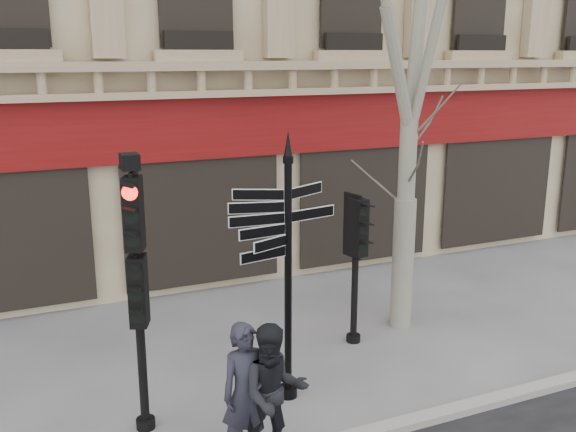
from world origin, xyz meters
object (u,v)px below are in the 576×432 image
fingerpost (288,224)px  pedestrian_b (274,394)px  traffic_signal_secondary (356,243)px  pedestrian_a (246,392)px  traffic_signal_main (136,262)px

fingerpost → pedestrian_b: 2.38m
traffic_signal_secondary → pedestrian_a: bearing=-150.3°
traffic_signal_secondary → traffic_signal_main: bearing=-172.7°
traffic_signal_secondary → pedestrian_a: 3.96m
traffic_signal_main → pedestrian_a: bearing=-26.6°
pedestrian_a → pedestrian_b: bearing=-30.7°
fingerpost → traffic_signal_main: fingerpost is taller
traffic_signal_main → pedestrian_b: size_ratio=2.09×
traffic_signal_secondary → pedestrian_a: size_ratio=1.44×
traffic_signal_secondary → pedestrian_a: traffic_signal_secondary is taller
fingerpost → traffic_signal_main: bearing=179.3°
fingerpost → traffic_signal_secondary: 2.42m
traffic_signal_main → pedestrian_b: traffic_signal_main is taller
traffic_signal_main → pedestrian_a: (1.07, -1.20, -1.52)m
traffic_signal_main → pedestrian_b: bearing=-22.9°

